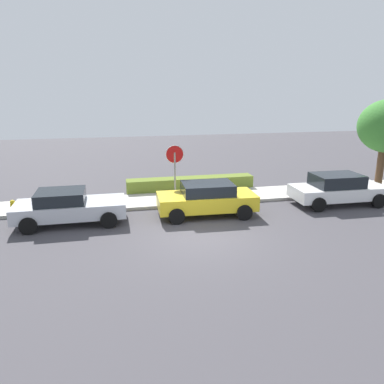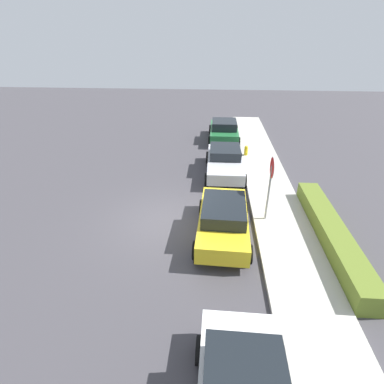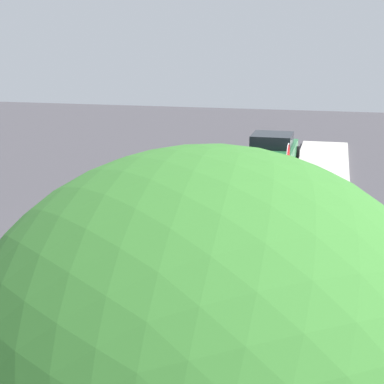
{
  "view_description": "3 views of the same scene",
  "coord_description": "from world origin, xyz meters",
  "px_view_note": "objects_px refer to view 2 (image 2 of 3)",
  "views": [
    {
      "loc": [
        -3.03,
        -12.27,
        5.16
      ],
      "look_at": [
        -0.0,
        1.64,
        1.22
      ],
      "focal_mm": 35.0,
      "sensor_mm": 36.0,
      "label": 1
    },
    {
      "loc": [
        9.88,
        1.74,
        6.79
      ],
      "look_at": [
        -0.72,
        1.0,
        0.99
      ],
      "focal_mm": 28.0,
      "sensor_mm": 36.0,
      "label": 2
    },
    {
      "loc": [
        13.9,
        5.06,
        5.26
      ],
      "look_at": [
        -0.12,
        1.6,
        1.43
      ],
      "focal_mm": 55.0,
      "sensor_mm": 36.0,
      "label": 3
    }
  ],
  "objects_px": {
    "parked_car_yellow": "(223,219)",
    "fire_hydrant": "(246,151)",
    "stop_sign": "(271,179)",
    "parked_car_green": "(224,130)",
    "parked_car_silver": "(225,161)"
  },
  "relations": [
    {
      "from": "parked_car_yellow",
      "to": "fire_hydrant",
      "type": "height_order",
      "value": "parked_car_yellow"
    },
    {
      "from": "stop_sign",
      "to": "parked_car_green",
      "type": "bearing_deg",
      "value": -171.87
    },
    {
      "from": "parked_car_silver",
      "to": "parked_car_green",
      "type": "distance_m",
      "value": 5.45
    },
    {
      "from": "stop_sign",
      "to": "parked_car_yellow",
      "type": "distance_m",
      "value": 2.33
    },
    {
      "from": "parked_car_yellow",
      "to": "parked_car_silver",
      "type": "distance_m",
      "value": 5.56
    },
    {
      "from": "parked_car_silver",
      "to": "fire_hydrant",
      "type": "height_order",
      "value": "parked_car_silver"
    },
    {
      "from": "stop_sign",
      "to": "parked_car_silver",
      "type": "bearing_deg",
      "value": -161.51
    },
    {
      "from": "fire_hydrant",
      "to": "parked_car_yellow",
      "type": "bearing_deg",
      "value": -11.07
    },
    {
      "from": "parked_car_yellow",
      "to": "parked_car_silver",
      "type": "bearing_deg",
      "value": 177.85
    },
    {
      "from": "parked_car_silver",
      "to": "parked_car_green",
      "type": "height_order",
      "value": "parked_car_green"
    },
    {
      "from": "stop_sign",
      "to": "parked_car_yellow",
      "type": "height_order",
      "value": "stop_sign"
    },
    {
      "from": "parked_car_silver",
      "to": "fire_hydrant",
      "type": "distance_m",
      "value": 2.73
    },
    {
      "from": "fire_hydrant",
      "to": "parked_car_silver",
      "type": "bearing_deg",
      "value": -29.63
    },
    {
      "from": "parked_car_yellow",
      "to": "parked_car_green",
      "type": "relative_size",
      "value": 1.06
    },
    {
      "from": "parked_car_yellow",
      "to": "stop_sign",
      "type": "bearing_deg",
      "value": 121.37
    }
  ]
}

